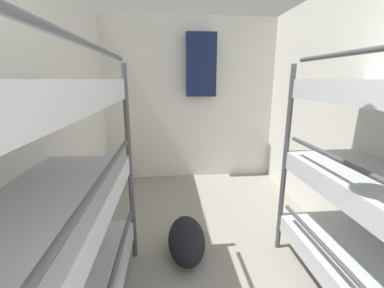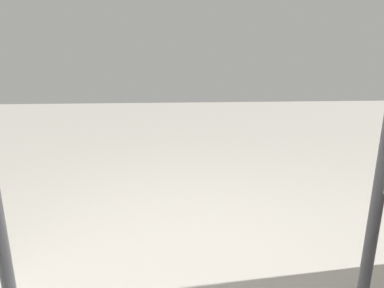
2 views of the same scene
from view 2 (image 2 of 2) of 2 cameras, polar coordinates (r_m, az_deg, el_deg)
ground_plane at (r=1.97m, az=-1.01°, el=-24.85°), size 20.00×20.00×0.00m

